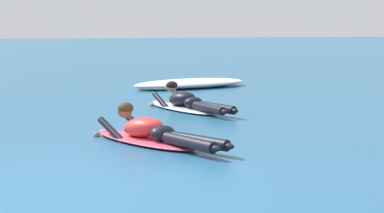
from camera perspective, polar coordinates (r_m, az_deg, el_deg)
ground_plane at (r=16.25m, az=-12.79°, el=1.33°), size 120.00×120.00×0.00m
surfer_near at (r=8.74m, az=-3.47°, el=-2.25°), size 1.49×2.44×0.54m
surfer_far at (r=12.08m, az=-0.43°, el=0.29°), size 1.13×2.61×0.54m
whitewater_mid_right at (r=16.52m, az=-0.14°, el=1.94°), size 3.24×2.02×0.21m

